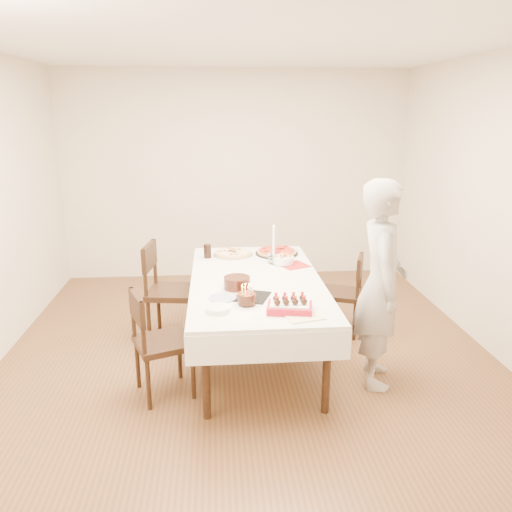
{
  "coord_description": "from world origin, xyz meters",
  "views": [
    {
      "loc": [
        -0.28,
        -4.09,
        2.17
      ],
      "look_at": [
        0.07,
        0.07,
        0.96
      ],
      "focal_mm": 35.0,
      "sensor_mm": 36.0,
      "label": 1
    }
  ],
  "objects": [
    {
      "name": "shaker_pair",
      "position": [
        0.24,
        0.53,
        0.8
      ],
      "size": [
        0.08,
        0.08,
        0.09
      ],
      "primitive_type": null,
      "rotation": [
        0.0,
        0.0,
        -0.04
      ],
      "color": "white",
      "rests_on": "dining_table"
    },
    {
      "name": "cola_glass",
      "position": [
        -0.37,
        0.76,
        0.82
      ],
      "size": [
        0.09,
        0.09,
        0.14
      ],
      "primitive_type": "cylinder",
      "rotation": [
        0.0,
        0.0,
        0.17
      ],
      "color": "black",
      "rests_on": "dining_table"
    },
    {
      "name": "red_placemat",
      "position": [
        0.46,
        0.43,
        0.75
      ],
      "size": [
        0.33,
        0.33,
        0.01
      ],
      "primitive_type": "cube",
      "rotation": [
        0.0,
        0.0,
        0.42
      ],
      "color": "#B21E1E",
      "rests_on": "dining_table"
    },
    {
      "name": "ceiling",
      "position": [
        0.0,
        0.0,
        2.7
      ],
      "size": [
        5.0,
        5.0,
        0.0
      ],
      "primitive_type": "plane",
      "rotation": [
        3.14,
        0.0,
        0.0
      ],
      "color": "white",
      "rests_on": "wall_back"
    },
    {
      "name": "wall_back",
      "position": [
        0.0,
        2.5,
        1.35
      ],
      "size": [
        4.5,
        0.04,
        2.7
      ],
      "primitive_type": "cube",
      "color": "beige",
      "rests_on": "floor"
    },
    {
      "name": "chair_left_savory",
      "position": [
        -0.71,
        0.5,
        0.49
      ],
      "size": [
        0.56,
        0.56,
        0.98
      ],
      "primitive_type": null,
      "rotation": [
        0.0,
        0.0,
        3.01
      ],
      "color": "#311F10",
      "rests_on": "floor"
    },
    {
      "name": "floor",
      "position": [
        0.0,
        0.0,
        0.0
      ],
      "size": [
        5.0,
        5.0,
        0.0
      ],
      "primitive_type": "plane",
      "color": "#59321E",
      "rests_on": "ground"
    },
    {
      "name": "box_lid",
      "position": [
        0.34,
        -0.82,
        0.75
      ],
      "size": [
        0.29,
        0.23,
        0.02
      ],
      "primitive_type": "cube",
      "rotation": [
        0.0,
        0.0,
        0.25
      ],
      "color": "beige",
      "rests_on": "dining_table"
    },
    {
      "name": "dining_table",
      "position": [
        0.07,
        0.07,
        0.38
      ],
      "size": [
        1.37,
        2.26,
        0.75
      ],
      "primitive_type": "cube",
      "rotation": [
        0.0,
        0.0,
        -0.11
      ],
      "color": "white",
      "rests_on": "floor"
    },
    {
      "name": "chair_right_savory",
      "position": [
        0.96,
        0.53,
        0.41
      ],
      "size": [
        0.54,
        0.54,
        0.82
      ],
      "primitive_type": null,
      "rotation": [
        0.0,
        0.0,
        -0.37
      ],
      "color": "#311F10",
      "rests_on": "floor"
    },
    {
      "name": "chair_left_dessert",
      "position": [
        -0.71,
        -0.5,
        0.44
      ],
      "size": [
        0.58,
        0.58,
        0.88
      ],
      "primitive_type": null,
      "rotation": [
        0.0,
        0.0,
        3.51
      ],
      "color": "#311F10",
      "rests_on": "floor"
    },
    {
      "name": "taper_candle",
      "position": [
        0.27,
        0.51,
        0.95
      ],
      "size": [
        0.1,
        0.1,
        0.39
      ],
      "primitive_type": "cylinder",
      "rotation": [
        0.0,
        0.0,
        0.26
      ],
      "color": "white",
      "rests_on": "dining_table"
    },
    {
      "name": "china_plate",
      "position": [
        -0.24,
        -0.39,
        0.75
      ],
      "size": [
        0.26,
        0.26,
        0.01
      ],
      "primitive_type": "cylinder",
      "rotation": [
        0.0,
        0.0,
        0.17
      ],
      "color": "white",
      "rests_on": "dining_table"
    },
    {
      "name": "pizza_pepperoni",
      "position": [
        0.35,
        0.85,
        0.77
      ],
      "size": [
        0.51,
        0.51,
        0.04
      ],
      "primitive_type": "cylinder",
      "rotation": [
        0.0,
        0.0,
        0.18
      ],
      "color": "red",
      "rests_on": "dining_table"
    },
    {
      "name": "cake_board",
      "position": [
        -0.02,
        -0.37,
        0.75
      ],
      "size": [
        0.37,
        0.37,
        0.01
      ],
      "primitive_type": "cube",
      "rotation": [
        0.0,
        0.0,
        -0.35
      ],
      "color": "black",
      "rests_on": "dining_table"
    },
    {
      "name": "birthday_cake",
      "position": [
        -0.05,
        -0.54,
        0.83
      ],
      "size": [
        0.16,
        0.16,
        0.14
      ],
      "primitive_type": "cylinder",
      "rotation": [
        0.0,
        0.0,
        -0.14
      ],
      "color": "#391D0F",
      "rests_on": "dining_table"
    },
    {
      "name": "pasta_bowl",
      "position": [
        0.37,
        0.49,
        0.79
      ],
      "size": [
        0.24,
        0.24,
        0.07
      ],
      "primitive_type": "cylinder",
      "rotation": [
        0.0,
        0.0,
        0.18
      ],
      "color": "white",
      "rests_on": "dining_table"
    },
    {
      "name": "layer_cake",
      "position": [
        -0.11,
        -0.2,
        0.81
      ],
      "size": [
        0.33,
        0.33,
        0.11
      ],
      "primitive_type": "cylinder",
      "rotation": [
        0.0,
        0.0,
        -0.23
      ],
      "color": "black",
      "rests_on": "dining_table"
    },
    {
      "name": "wall_front",
      "position": [
        0.0,
        -2.5,
        1.35
      ],
      "size": [
        4.5,
        0.04,
        2.7
      ],
      "primitive_type": "cube",
      "color": "beige",
      "rests_on": "floor"
    },
    {
      "name": "pizza_white",
      "position": [
        -0.11,
        0.82,
        0.77
      ],
      "size": [
        0.44,
        0.44,
        0.04
      ],
      "primitive_type": "cylinder",
      "rotation": [
        0.0,
        0.0,
        0.07
      ],
      "color": "beige",
      "rests_on": "dining_table"
    },
    {
      "name": "person",
      "position": [
        1.02,
        -0.43,
        0.84
      ],
      "size": [
        0.52,
        0.68,
        1.69
      ],
      "primitive_type": "imported",
      "rotation": [
        0.0,
        0.0,
        1.38
      ],
      "color": "#BDB8B2",
      "rests_on": "floor"
    },
    {
      "name": "plate_stack",
      "position": [
        -0.27,
        -0.66,
        0.77
      ],
      "size": [
        0.24,
        0.24,
        0.04
      ],
      "primitive_type": "cylinder",
      "rotation": [
        0.0,
        0.0,
        -0.39
      ],
      "color": "white",
      "rests_on": "dining_table"
    },
    {
      "name": "strawberry_box",
      "position": [
        0.25,
        -0.7,
        0.79
      ],
      "size": [
        0.36,
        0.28,
        0.08
      ],
      "primitive_type": null,
      "rotation": [
        0.0,
        0.0,
        -0.19
      ],
      "color": "#A51224",
      "rests_on": "dining_table"
    },
    {
      "name": "wall_right",
      "position": [
        2.25,
        0.0,
        1.35
      ],
      "size": [
        0.04,
        5.0,
        2.7
      ],
      "primitive_type": "cube",
      "color": "beige",
      "rests_on": "floor"
    }
  ]
}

